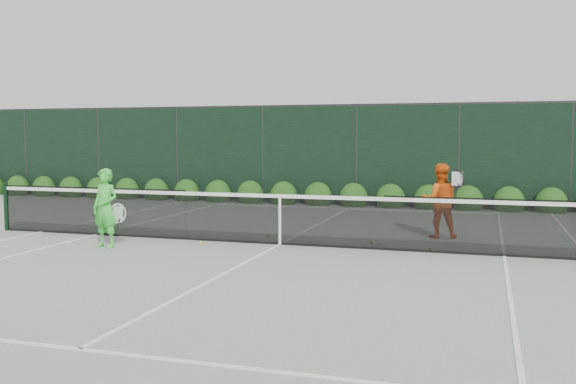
% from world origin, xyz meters
% --- Properties ---
extents(ground, '(80.00, 80.00, 0.00)m').
position_xyz_m(ground, '(0.00, 0.00, 0.00)').
color(ground, gray).
rests_on(ground, ground).
extents(tennis_net, '(12.90, 0.10, 1.07)m').
position_xyz_m(tennis_net, '(-0.02, 0.00, 0.53)').
color(tennis_net, black).
rests_on(tennis_net, ground).
extents(player_woman, '(0.64, 0.44, 1.49)m').
position_xyz_m(player_woman, '(-3.04, -1.25, 0.74)').
color(player_woman, green).
rests_on(player_woman, ground).
extents(player_man, '(0.92, 0.71, 1.54)m').
position_xyz_m(player_man, '(2.88, 1.76, 0.77)').
color(player_man, '#E25A13').
rests_on(player_man, ground).
extents(court_lines, '(11.03, 23.83, 0.01)m').
position_xyz_m(court_lines, '(0.00, 0.00, 0.01)').
color(court_lines, white).
rests_on(court_lines, ground).
extents(windscreen_fence, '(32.00, 21.07, 3.06)m').
position_xyz_m(windscreen_fence, '(0.00, -2.71, 1.51)').
color(windscreen_fence, black).
rests_on(windscreen_fence, ground).
extents(hedge_row, '(31.66, 0.65, 0.94)m').
position_xyz_m(hedge_row, '(-0.00, 7.15, 0.23)').
color(hedge_row, '#11390F').
rests_on(hedge_row, ground).
extents(tennis_balls, '(4.35, 1.41, 0.07)m').
position_xyz_m(tennis_balls, '(0.63, 0.29, 0.03)').
color(tennis_balls, '#C7D930').
rests_on(tennis_balls, ground).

